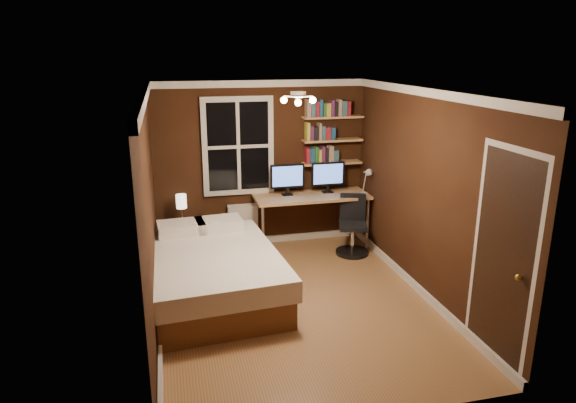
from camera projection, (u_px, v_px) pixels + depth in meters
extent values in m
plane|color=brown|center=(295.00, 303.00, 6.15)|extent=(4.20, 4.20, 0.00)
cube|color=black|center=(261.00, 165.00, 7.76)|extent=(3.20, 0.04, 2.50)
cube|color=black|center=(149.00, 213.00, 5.44)|extent=(0.04, 4.20, 2.50)
cube|color=black|center=(424.00, 194.00, 6.16)|extent=(0.04, 4.20, 2.50)
cube|color=white|center=(296.00, 91.00, 5.44)|extent=(3.20, 4.20, 0.02)
cube|color=silver|center=(238.00, 146.00, 7.56)|extent=(1.06, 0.06, 1.46)
sphere|color=gold|center=(519.00, 277.00, 4.49)|extent=(0.06, 0.06, 0.06)
cube|color=tan|center=(332.00, 163.00, 7.89)|extent=(0.92, 0.22, 0.03)
cube|color=tan|center=(332.00, 140.00, 7.79)|extent=(0.92, 0.22, 0.03)
cube|color=tan|center=(333.00, 117.00, 7.69)|extent=(0.92, 0.22, 0.03)
cube|color=brown|center=(213.00, 285.00, 6.24)|extent=(1.63, 2.21, 0.33)
cube|color=white|center=(211.00, 263.00, 6.16)|extent=(1.72, 2.27, 0.25)
cube|color=white|center=(181.00, 228.00, 6.77)|extent=(0.64, 0.47, 0.15)
cube|color=white|center=(219.00, 224.00, 6.92)|extent=(0.64, 0.47, 0.15)
cube|color=brown|center=(184.00, 239.00, 7.53)|extent=(0.45, 0.45, 0.49)
cube|color=silver|center=(243.00, 226.00, 7.84)|extent=(0.44, 0.16, 0.66)
cube|color=tan|center=(312.00, 196.00, 7.72)|extent=(1.73, 0.65, 0.04)
cylinder|color=beige|center=(263.00, 232.00, 7.39)|extent=(0.04, 0.04, 0.78)
cylinder|color=beige|center=(367.00, 224.00, 7.75)|extent=(0.04, 0.04, 0.78)
cylinder|color=beige|center=(256.00, 220.00, 7.92)|extent=(0.04, 0.04, 0.78)
cylinder|color=beige|center=(354.00, 213.00, 8.28)|extent=(0.04, 0.04, 0.78)
cylinder|color=black|center=(352.00, 252.00, 7.63)|extent=(0.49, 0.49, 0.05)
cylinder|color=silver|center=(352.00, 239.00, 7.58)|extent=(0.05, 0.05, 0.36)
cube|color=black|center=(353.00, 226.00, 7.52)|extent=(0.49, 0.49, 0.06)
cube|color=black|center=(353.00, 207.00, 7.62)|extent=(0.38, 0.15, 0.42)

